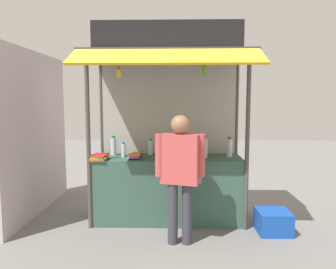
{
  "coord_description": "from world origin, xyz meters",
  "views": [
    {
      "loc": [
        0.13,
        -4.79,
        1.83
      ],
      "look_at": [
        0.0,
        0.0,
        1.32
      ],
      "focal_mm": 34.17,
      "sensor_mm": 36.0,
      "label": 1
    }
  ],
  "objects_px": {
    "water_bottle_left": "(123,150)",
    "banana_bunch_leftmost": "(204,70)",
    "water_bottle_front_left": "(150,147)",
    "vendor_person": "(180,167)",
    "magazine_stack_mid_left": "(99,157)",
    "magazine_stack_mid_right": "(135,156)",
    "water_bottle_center": "(205,149)",
    "water_bottle_front_right": "(199,146)",
    "water_bottle_far_left": "(113,146)",
    "water_bottle_back_right": "(229,147)",
    "plastic_crate": "(273,222)",
    "banana_bunch_rightmost": "(119,73)"
  },
  "relations": [
    {
      "from": "water_bottle_center",
      "to": "magazine_stack_mid_left",
      "type": "bearing_deg",
      "value": -170.77
    },
    {
      "from": "banana_bunch_rightmost",
      "to": "vendor_person",
      "type": "height_order",
      "value": "banana_bunch_rightmost"
    },
    {
      "from": "water_bottle_front_left",
      "to": "magazine_stack_mid_left",
      "type": "distance_m",
      "value": 0.85
    },
    {
      "from": "water_bottle_left",
      "to": "banana_bunch_leftmost",
      "type": "relative_size",
      "value": 1.02
    },
    {
      "from": "banana_bunch_rightmost",
      "to": "water_bottle_center",
      "type": "bearing_deg",
      "value": 21.15
    },
    {
      "from": "water_bottle_far_left",
      "to": "magazine_stack_mid_left",
      "type": "relative_size",
      "value": 0.96
    },
    {
      "from": "magazine_stack_mid_right",
      "to": "water_bottle_center",
      "type": "bearing_deg",
      "value": 4.76
    },
    {
      "from": "water_bottle_left",
      "to": "magazine_stack_mid_right",
      "type": "distance_m",
      "value": 0.21
    },
    {
      "from": "water_bottle_front_left",
      "to": "banana_bunch_leftmost",
      "type": "relative_size",
      "value": 1.16
    },
    {
      "from": "water_bottle_far_left",
      "to": "banana_bunch_leftmost",
      "type": "height_order",
      "value": "banana_bunch_leftmost"
    },
    {
      "from": "water_bottle_center",
      "to": "plastic_crate",
      "type": "relative_size",
      "value": 0.67
    },
    {
      "from": "water_bottle_center",
      "to": "banana_bunch_leftmost",
      "type": "height_order",
      "value": "banana_bunch_leftmost"
    },
    {
      "from": "magazine_stack_mid_right",
      "to": "water_bottle_back_right",
      "type": "bearing_deg",
      "value": 6.83
    },
    {
      "from": "water_bottle_center",
      "to": "banana_bunch_rightmost",
      "type": "bearing_deg",
      "value": -158.85
    },
    {
      "from": "banana_bunch_rightmost",
      "to": "vendor_person",
      "type": "relative_size",
      "value": 0.16
    },
    {
      "from": "water_bottle_front_right",
      "to": "water_bottle_far_left",
      "type": "bearing_deg",
      "value": -176.18
    },
    {
      "from": "water_bottle_left",
      "to": "magazine_stack_mid_right",
      "type": "bearing_deg",
      "value": -23.93
    },
    {
      "from": "water_bottle_back_right",
      "to": "banana_bunch_rightmost",
      "type": "distance_m",
      "value": 2.01
    },
    {
      "from": "water_bottle_back_right",
      "to": "water_bottle_center",
      "type": "height_order",
      "value": "water_bottle_back_right"
    },
    {
      "from": "magazine_stack_mid_left",
      "to": "plastic_crate",
      "type": "distance_m",
      "value": 2.63
    },
    {
      "from": "vendor_person",
      "to": "water_bottle_back_right",
      "type": "bearing_deg",
      "value": 65.63
    },
    {
      "from": "banana_bunch_leftmost",
      "to": "plastic_crate",
      "type": "relative_size",
      "value": 0.51
    },
    {
      "from": "water_bottle_left",
      "to": "magazine_stack_mid_right",
      "type": "xyz_separation_m",
      "value": [
        0.19,
        -0.08,
        -0.07
      ]
    },
    {
      "from": "water_bottle_front_right",
      "to": "water_bottle_center",
      "type": "xyz_separation_m",
      "value": [
        0.07,
        -0.27,
        -0.0
      ]
    },
    {
      "from": "magazine_stack_mid_left",
      "to": "water_bottle_front_left",
      "type": "bearing_deg",
      "value": 33.06
    },
    {
      "from": "water_bottle_front_left",
      "to": "banana_bunch_leftmost",
      "type": "bearing_deg",
      "value": -40.71
    },
    {
      "from": "water_bottle_far_left",
      "to": "magazine_stack_mid_left",
      "type": "height_order",
      "value": "water_bottle_far_left"
    },
    {
      "from": "water_bottle_center",
      "to": "banana_bunch_rightmost",
      "type": "distance_m",
      "value": 1.69
    },
    {
      "from": "magazine_stack_mid_left",
      "to": "plastic_crate",
      "type": "relative_size",
      "value": 0.72
    },
    {
      "from": "water_bottle_front_left",
      "to": "vendor_person",
      "type": "xyz_separation_m",
      "value": [
        0.46,
        -1.05,
        -0.1
      ]
    },
    {
      "from": "magazine_stack_mid_right",
      "to": "banana_bunch_rightmost",
      "type": "distance_m",
      "value": 1.26
    },
    {
      "from": "water_bottle_front_left",
      "to": "banana_bunch_rightmost",
      "type": "bearing_deg",
      "value": -118.28
    },
    {
      "from": "water_bottle_front_left",
      "to": "plastic_crate",
      "type": "distance_m",
      "value": 2.11
    },
    {
      "from": "water_bottle_front_left",
      "to": "water_bottle_left",
      "type": "height_order",
      "value": "water_bottle_front_left"
    },
    {
      "from": "banana_bunch_rightmost",
      "to": "plastic_crate",
      "type": "height_order",
      "value": "banana_bunch_rightmost"
    },
    {
      "from": "water_bottle_front_left",
      "to": "magazine_stack_mid_right",
      "type": "relative_size",
      "value": 0.8
    },
    {
      "from": "water_bottle_far_left",
      "to": "plastic_crate",
      "type": "height_order",
      "value": "water_bottle_far_left"
    },
    {
      "from": "water_bottle_front_right",
      "to": "vendor_person",
      "type": "height_order",
      "value": "vendor_person"
    },
    {
      "from": "water_bottle_back_right",
      "to": "water_bottle_front_right",
      "type": "bearing_deg",
      "value": 157.19
    },
    {
      "from": "water_bottle_far_left",
      "to": "water_bottle_front_right",
      "type": "distance_m",
      "value": 1.36
    },
    {
      "from": "water_bottle_front_right",
      "to": "banana_bunch_rightmost",
      "type": "distance_m",
      "value": 1.74
    },
    {
      "from": "water_bottle_front_right",
      "to": "magazine_stack_mid_right",
      "type": "height_order",
      "value": "water_bottle_front_right"
    },
    {
      "from": "water_bottle_far_left",
      "to": "banana_bunch_leftmost",
      "type": "bearing_deg",
      "value": -25.42
    },
    {
      "from": "water_bottle_front_right",
      "to": "water_bottle_left",
      "type": "xyz_separation_m",
      "value": [
        -1.17,
        -0.28,
        -0.03
      ]
    },
    {
      "from": "water_bottle_front_right",
      "to": "plastic_crate",
      "type": "bearing_deg",
      "value": -36.65
    },
    {
      "from": "water_bottle_back_right",
      "to": "water_bottle_far_left",
      "type": "height_order",
      "value": "water_bottle_back_right"
    },
    {
      "from": "water_bottle_front_left",
      "to": "magazine_stack_mid_left",
      "type": "height_order",
      "value": "water_bottle_front_left"
    },
    {
      "from": "magazine_stack_mid_right",
      "to": "banana_bunch_leftmost",
      "type": "distance_m",
      "value": 1.63
    },
    {
      "from": "water_bottle_left",
      "to": "magazine_stack_mid_left",
      "type": "xyz_separation_m",
      "value": [
        -0.31,
        -0.25,
        -0.06
      ]
    },
    {
      "from": "water_bottle_front_left",
      "to": "water_bottle_left",
      "type": "relative_size",
      "value": 1.13
    }
  ]
}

